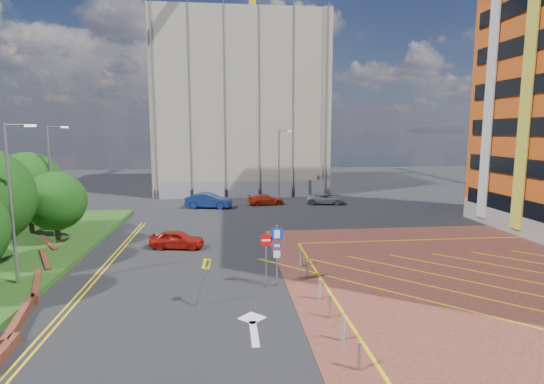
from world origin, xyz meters
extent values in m
plane|color=black|center=(0.00, 0.00, 0.00)|extent=(140.00, 140.00, 0.00)
cube|color=brown|center=(14.00, 0.00, 0.01)|extent=(26.00, 26.00, 0.02)
cube|color=brown|center=(-10.60, -2.00, 0.20)|extent=(1.25, 4.56, 0.40)
cube|color=brown|center=(-11.60, 2.00, 0.20)|extent=(1.86, 4.43, 0.40)
cube|color=brown|center=(-12.80, 6.00, 0.20)|extent=(2.29, 4.27, 0.40)
cube|color=brown|center=(-14.20, 10.00, 0.20)|extent=(2.69, 4.06, 0.40)
cylinder|color=#3D2B1C|center=(-13.50, 10.00, 1.20)|extent=(0.36, 0.36, 1.80)
sphere|color=#0F3A0D|center=(-13.50, 10.00, 3.20)|extent=(4.00, 4.00, 4.00)
cylinder|color=#3D2B1C|center=(-16.50, 13.00, 1.40)|extent=(0.36, 0.36, 2.20)
sphere|color=#0F3A0D|center=(-16.50, 13.00, 3.88)|extent=(5.00, 5.00, 5.00)
cylinder|color=#9EA0A8|center=(-12.50, 2.00, 4.30)|extent=(0.16, 0.16, 8.00)
cylinder|color=#9EA0A8|center=(-11.90, 2.00, 8.18)|extent=(1.20, 0.10, 0.10)
cube|color=silver|center=(-11.30, 2.00, 8.15)|extent=(0.50, 0.15, 0.12)
cylinder|color=#9EA0A8|center=(-14.50, 12.00, 4.30)|extent=(0.16, 0.16, 8.00)
cylinder|color=#9EA0A8|center=(-13.90, 12.00, 8.18)|extent=(1.20, 0.10, 0.10)
cube|color=silver|center=(-13.30, 12.00, 8.15)|extent=(0.50, 0.15, 0.12)
cylinder|color=#9EA0A8|center=(4.00, 28.00, 4.00)|extent=(0.16, 0.16, 8.00)
cylinder|color=#9EA0A8|center=(4.60, 28.00, 7.88)|extent=(1.20, 0.10, 0.10)
cube|color=silver|center=(5.20, 28.00, 7.85)|extent=(0.50, 0.15, 0.12)
cylinder|color=#9EA0A8|center=(0.50, 1.00, 1.60)|extent=(0.10, 0.10, 3.20)
cube|color=#0B2CC2|center=(0.50, 0.97, 2.75)|extent=(0.60, 0.04, 0.60)
cube|color=white|center=(0.50, 0.94, 2.75)|extent=(0.30, 0.02, 0.42)
cube|color=#0B2CC2|center=(0.50, 0.97, 2.15)|extent=(0.40, 0.04, 0.25)
cube|color=white|center=(0.50, 0.94, 2.15)|extent=(0.28, 0.02, 0.14)
cube|color=white|center=(0.50, 0.97, 1.70)|extent=(0.35, 0.04, 0.35)
cylinder|color=#9EA0A8|center=(-0.05, 1.00, 1.35)|extent=(0.08, 0.08, 2.70)
cylinder|color=red|center=(-0.05, 0.97, 2.45)|extent=(0.64, 0.04, 0.64)
cube|color=white|center=(-0.05, 0.94, 2.45)|extent=(0.44, 0.02, 0.10)
cylinder|color=#9EA0A8|center=(-3.16, -1.13, 1.10)|extent=(0.75, 0.08, 2.12)
cube|color=yellow|center=(-2.94, -1.16, 2.00)|extent=(0.43, 0.43, 0.57)
cylinder|color=#9EA0A8|center=(2.30, -7.00, 0.47)|extent=(0.14, 0.14, 0.90)
cylinder|color=black|center=(2.30, -5.00, 0.47)|extent=(0.14, 0.14, 0.90)
cylinder|color=#9EA0A8|center=(2.30, -3.00, 0.47)|extent=(0.14, 0.14, 0.90)
cylinder|color=black|center=(2.30, -1.00, 0.47)|extent=(0.14, 0.14, 0.90)
cylinder|color=#9EA0A8|center=(2.30, 2.00, 0.47)|extent=(0.14, 0.14, 0.90)
cylinder|color=black|center=(2.30, 4.00, 0.47)|extent=(0.14, 0.14, 0.90)
cube|color=#AD9F8E|center=(0.00, 40.00, 11.00)|extent=(21.20, 19.20, 22.00)
cube|color=yellow|center=(2.00, 42.00, 17.00)|extent=(0.90, 0.90, 34.00)
cube|color=gray|center=(1.00, 30.00, 1.00)|extent=(21.60, 0.06, 2.00)
imported|color=#A8160E|center=(-5.37, 8.76, 0.62)|extent=(3.82, 2.01, 1.24)
imported|color=navy|center=(-3.83, 23.77, 0.78)|extent=(4.92, 2.44, 1.55)
imported|color=red|center=(2.21, 25.06, 0.56)|extent=(4.02, 2.01, 1.12)
imported|color=#9C9CA3|center=(8.67, 24.82, 0.58)|extent=(4.45, 2.59, 1.16)
camera|label=1|loc=(-2.01, -19.69, 7.92)|focal=28.00mm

